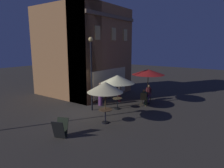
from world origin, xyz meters
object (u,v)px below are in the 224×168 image
at_px(cafe_table_1, 117,102).
at_px(patron_standing_2, 100,94).
at_px(patio_umbrella_2, 148,72).
at_px(cafe_chair_1, 149,93).
at_px(cafe_table_0, 105,113).
at_px(cafe_table_2, 147,97).
at_px(menu_sandwich_board, 60,129).
at_px(cafe_chair_0, 144,98).
at_px(patio_umbrella_1, 117,79).
at_px(patron_standing_3, 119,90).
at_px(patron_seated_0, 145,96).
at_px(street_lamp_near_corner, 91,64).
at_px(patio_umbrella_0, 105,87).
at_px(patron_seated_1, 148,92).

distance_m(cafe_table_1, patron_standing_2, 1.43).
distance_m(patio_umbrella_2, cafe_chair_1, 1.89).
height_order(cafe_table_1, cafe_chair_1, cafe_chair_1).
height_order(cafe_table_0, cafe_table_2, cafe_table_2).
height_order(menu_sandwich_board, patron_standing_2, patron_standing_2).
relative_size(menu_sandwich_board, cafe_chair_0, 0.87).
xyz_separation_m(patio_umbrella_1, patron_standing_3, (1.51, 0.86, -1.08)).
xyz_separation_m(patio_umbrella_1, cafe_chair_0, (1.49, -1.17, -1.40)).
distance_m(cafe_table_2, cafe_chair_1, 0.80).
distance_m(cafe_table_1, patron_seated_0, 2.01).
height_order(street_lamp_near_corner, patio_umbrella_0, street_lamp_near_corner).
relative_size(patron_seated_1, patron_standing_2, 0.76).
bearing_deg(cafe_table_1, menu_sandwich_board, -177.31).
xyz_separation_m(menu_sandwich_board, patron_seated_0, (6.61, -0.92, 0.25)).
relative_size(street_lamp_near_corner, patron_standing_2, 2.85).
bearing_deg(street_lamp_near_corner, cafe_table_2, -33.12).
height_order(cafe_chair_0, cafe_chair_1, cafe_chair_0).
relative_size(patio_umbrella_1, patron_seated_1, 1.83).
bearing_deg(cafe_chair_0, cafe_table_0, 167.47).
bearing_deg(cafe_table_2, cafe_table_1, 154.98).
bearing_deg(menu_sandwich_board, patio_umbrella_2, -28.62).
bearing_deg(cafe_chair_0, patron_seated_1, 5.40).
xyz_separation_m(cafe_chair_1, patron_standing_3, (-1.52, 1.66, 0.35)).
bearing_deg(patio_umbrella_2, patron_standing_2, 133.24).
height_order(cafe_table_2, patio_umbrella_2, patio_umbrella_2).
height_order(cafe_table_0, patio_umbrella_2, patio_umbrella_2).
xyz_separation_m(patio_umbrella_0, cafe_chair_1, (5.42, 0.02, -1.41)).
bearing_deg(cafe_chair_1, patio_umbrella_2, 0.00).
bearing_deg(patron_seated_1, patron_standing_3, -70.30).
bearing_deg(cafe_chair_0, patio_umbrella_1, 134.47).
xyz_separation_m(cafe_table_0, patio_umbrella_2, (4.67, -0.24, 1.72)).
relative_size(patio_umbrella_0, patio_umbrella_2, 0.91).
height_order(patio_umbrella_1, cafe_chair_1, patio_umbrella_1).
relative_size(cafe_table_1, patron_seated_1, 0.60).
xyz_separation_m(menu_sandwich_board, cafe_table_2, (7.25, -0.83, 0.08)).
distance_m(cafe_table_2, cafe_chair_0, 0.80).
distance_m(patio_umbrella_0, patron_standing_3, 4.38).
bearing_deg(cafe_chair_0, street_lamp_near_corner, 131.02).
distance_m(street_lamp_near_corner, menu_sandwich_board, 4.79).
distance_m(menu_sandwich_board, patio_umbrella_1, 5.21).
height_order(cafe_table_2, patron_seated_0, patron_seated_0).
bearing_deg(cafe_chair_0, patron_seated_0, 0.00).
height_order(patio_umbrella_2, patron_seated_0, patio_umbrella_2).
bearing_deg(patron_seated_1, patron_seated_0, -5.93).
bearing_deg(patron_seated_0, patio_umbrella_2, -0.00).
bearing_deg(cafe_table_0, patio_umbrella_1, 19.01).
height_order(patio_umbrella_2, patron_standing_2, patio_umbrella_2).
bearing_deg(menu_sandwich_board, patio_umbrella_0, -34.99).
bearing_deg(patio_umbrella_0, menu_sandwich_board, 167.08).
xyz_separation_m(patio_umbrella_2, patron_seated_1, (0.62, 0.22, -1.57)).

